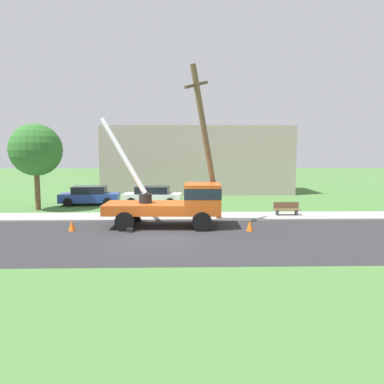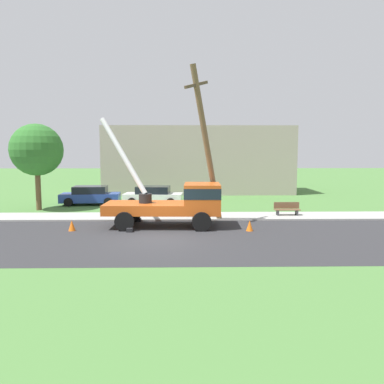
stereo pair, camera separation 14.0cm
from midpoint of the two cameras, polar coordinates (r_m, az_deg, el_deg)
name	(u,v)px [view 1 (the left image)]	position (r m, az deg, el deg)	size (l,w,h in m)	color
ground_plane	(169,204)	(30.02, -3.57, -1.73)	(120.00, 120.00, 0.00)	#477538
road_asphalt	(160,239)	(18.22, -4.92, -6.91)	(80.00, 8.98, 0.01)	#2B2B2D
sidewalk_strip	(166,216)	(23.93, -4.10, -3.64)	(80.00, 2.69, 0.10)	#9E9E99
utility_truck	(178,201)	(20.78, -2.23, -1.34)	(6.76, 3.21, 5.98)	#C65119
leaning_utility_pole	(206,144)	(21.66, 1.98, 7.14)	(2.33, 2.51, 8.75)	brown
traffic_cone_ahead	(250,226)	(20.02, 8.40, -4.95)	(0.36, 0.36, 0.56)	orange
traffic_cone_behind	(72,226)	(20.76, -17.60, -4.78)	(0.36, 0.36, 0.56)	orange
traffic_cone_curbside	(207,218)	(22.10, 2.00, -3.84)	(0.36, 0.36, 0.56)	orange
parked_sedan_blue	(90,195)	(30.29, -15.10, -0.50)	(4.50, 2.19, 1.42)	#263F99
parked_sedan_white	(152,196)	(29.37, -6.03, -0.52)	(4.54, 2.27, 1.42)	silver
park_bench	(287,209)	(24.77, 13.71, -2.50)	(1.60, 0.45, 0.90)	brown
roadside_tree_near	(36,150)	(28.51, -22.33, 5.78)	(3.56, 3.56, 5.96)	brown
lowrise_building_backdrop	(197,160)	(38.03, 0.65, 4.79)	(18.00, 6.00, 6.40)	#A5998C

